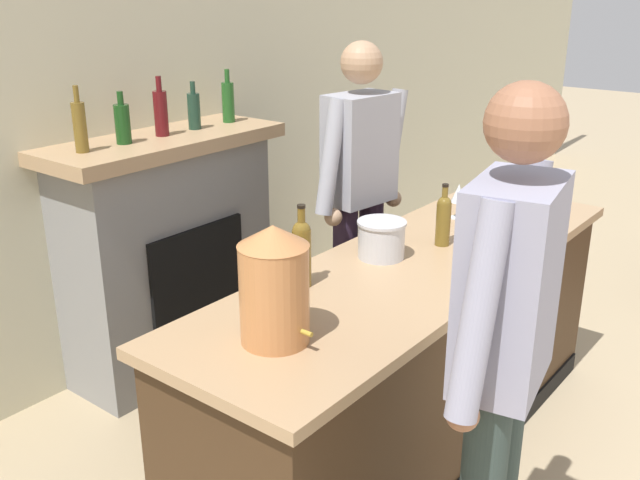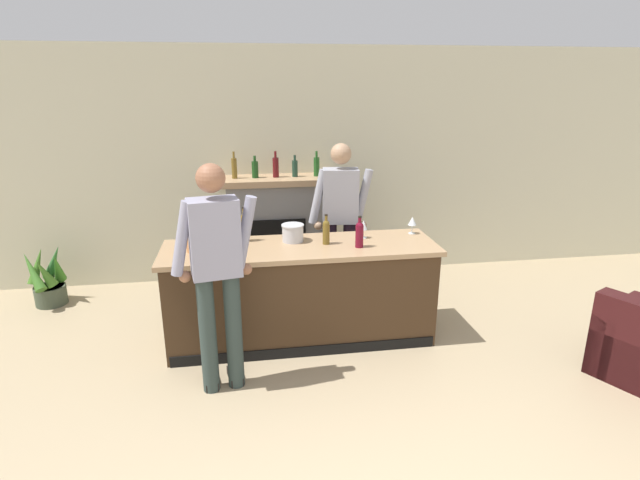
% 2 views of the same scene
% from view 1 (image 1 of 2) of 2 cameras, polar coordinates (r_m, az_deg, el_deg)
% --- Properties ---
extents(wall_back_panel, '(12.00, 0.07, 2.75)m').
position_cam_1_polar(wall_back_panel, '(4.14, -11.52, 10.46)').
color(wall_back_panel, beige).
rests_on(wall_back_panel, ground_plane).
extents(bar_counter, '(2.48, 0.74, 0.93)m').
position_cam_1_polar(bar_counter, '(3.20, 7.41, -9.44)').
color(bar_counter, '#3D2917').
rests_on(bar_counter, ground_plane).
extents(fireplace_stone, '(1.30, 0.52, 1.60)m').
position_cam_1_polar(fireplace_stone, '(3.92, -11.96, -0.93)').
color(fireplace_stone, gray).
rests_on(fireplace_stone, ground_plane).
extents(person_customer, '(0.65, 0.36, 1.81)m').
position_cam_1_polar(person_customer, '(2.11, 14.17, -9.82)').
color(person_customer, '#2E3C38').
rests_on(person_customer, ground_plane).
extents(person_bartender, '(0.65, 0.34, 1.77)m').
position_cam_1_polar(person_bartender, '(3.70, 3.19, 3.45)').
color(person_bartender, '#2A1C2E').
rests_on(person_bartender, ground_plane).
extents(copper_dispenser, '(0.23, 0.27, 0.40)m').
position_cam_1_polar(copper_dispenser, '(2.26, -3.69, -3.55)').
color(copper_dispenser, '#C27B46').
rests_on(copper_dispenser, bar_counter).
extents(ice_bucket_steel, '(0.21, 0.21, 0.16)m').
position_cam_1_polar(ice_bucket_steel, '(3.00, 4.94, 0.07)').
color(ice_bucket_steel, silver).
rests_on(ice_bucket_steel, bar_counter).
extents(wine_bottle_burgundy_dark, '(0.07, 0.07, 0.32)m').
position_cam_1_polar(wine_bottle_burgundy_dark, '(2.69, -1.48, -0.83)').
color(wine_bottle_burgundy_dark, brown).
rests_on(wine_bottle_burgundy_dark, bar_counter).
extents(wine_bottle_cabernet_heavy, '(0.07, 0.07, 0.29)m').
position_cam_1_polar(wine_bottle_cabernet_heavy, '(3.34, 14.16, 2.51)').
color(wine_bottle_cabernet_heavy, maroon).
rests_on(wine_bottle_cabernet_heavy, bar_counter).
extents(wine_bottle_chardonnay_pale, '(0.06, 0.06, 0.28)m').
position_cam_1_polar(wine_bottle_chardonnay_pale, '(3.16, 9.85, 1.73)').
color(wine_bottle_chardonnay_pale, brown).
rests_on(wine_bottle_chardonnay_pale, bar_counter).
extents(wine_glass_by_dispenser, '(0.07, 0.07, 0.17)m').
position_cam_1_polar(wine_glass_by_dispenser, '(3.54, 11.03, 3.58)').
color(wine_glass_by_dispenser, silver).
rests_on(wine_glass_by_dispenser, bar_counter).
extents(wine_glass_front_left, '(0.08, 0.08, 0.17)m').
position_cam_1_polar(wine_glass_front_left, '(4.00, 13.56, 5.31)').
color(wine_glass_front_left, silver).
rests_on(wine_glass_front_left, bar_counter).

